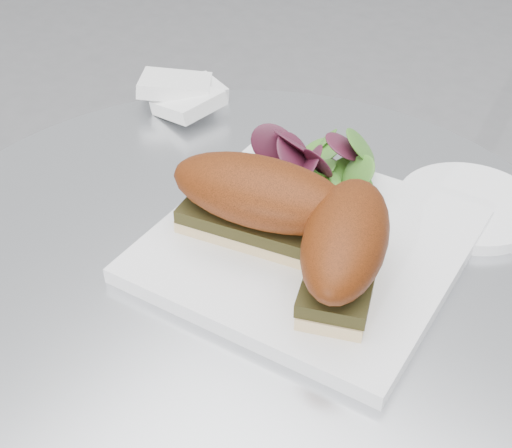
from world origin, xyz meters
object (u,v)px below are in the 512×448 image
(sandwich_left, at_px, (261,200))
(saucer, at_px, (469,206))
(sandwich_right, at_px, (345,245))
(plate, at_px, (308,245))

(sandwich_left, bearing_deg, saucer, 40.14)
(sandwich_left, relative_size, sandwich_right, 1.10)
(plate, distance_m, saucer, 0.18)
(sandwich_left, distance_m, saucer, 0.23)
(plate, xyz_separation_m, sandwich_left, (-0.04, -0.02, 0.05))
(plate, xyz_separation_m, sandwich_right, (0.06, -0.03, 0.05))
(sandwich_right, bearing_deg, saucer, 146.19)
(sandwich_right, xyz_separation_m, saucer, (0.04, 0.19, -0.05))
(sandwich_right, distance_m, saucer, 0.20)
(sandwich_right, height_order, saucer, sandwich_right)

